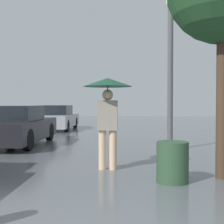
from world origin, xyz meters
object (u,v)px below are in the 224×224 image
Objects in this scene: parked_car_farthest at (56,118)px; street_lamp at (170,65)px; pedestrian at (108,99)px; parked_car_middle at (18,127)px; trash_bin at (172,162)px.

street_lamp is at bearing -54.57° from parked_car_farthest.
parked_car_middle is (-3.17, 3.65, -0.86)m from pedestrian.
street_lamp reaches higher than pedestrian.
street_lamp is 4.21m from trash_bin.
parked_car_middle is 5.88m from parked_car_farthest.
street_lamp is (1.63, 2.65, 0.98)m from pedestrian.
parked_car_farthest is (-0.09, 5.88, -0.02)m from parked_car_middle.
parked_car_middle is at bearing -89.10° from parked_car_farthest.
parked_car_farthest is at bearing 125.43° from street_lamp.
parked_car_middle is 1.02× the size of parked_car_farthest.
street_lamp is (4.89, -6.88, 1.86)m from parked_car_farthest.
parked_car_farthest is at bearing 112.90° from trash_bin.
street_lamp reaches higher than parked_car_middle.
street_lamp is at bearing -11.73° from parked_car_middle.
parked_car_middle is 6.34m from trash_bin.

